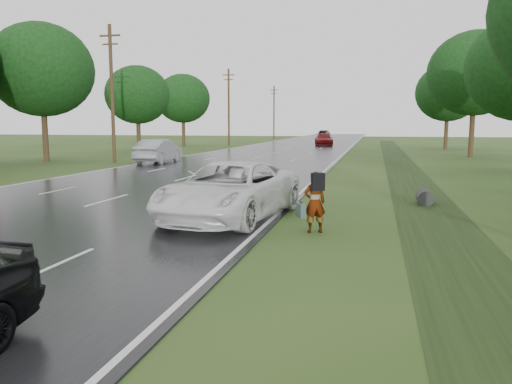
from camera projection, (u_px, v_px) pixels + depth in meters
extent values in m
cube|color=black|center=(284.00, 150.00, 54.35)|extent=(14.00, 180.00, 0.04)
cube|color=silver|center=(347.00, 151.00, 52.79)|extent=(0.12, 180.00, 0.01)
cube|color=silver|center=(225.00, 149.00, 55.91)|extent=(0.12, 180.00, 0.01)
cube|color=silver|center=(284.00, 150.00, 54.35)|extent=(0.12, 180.00, 0.01)
cube|color=black|center=(407.00, 176.00, 27.62)|extent=(2.20, 120.00, 0.01)
cylinder|color=#2D2D2D|center=(425.00, 197.00, 17.95)|extent=(0.56, 1.00, 0.56)
cylinder|color=#3E2C19|center=(112.00, 95.00, 36.53)|extent=(0.26, 0.26, 10.00)
cube|color=#3E2C19|center=(110.00, 36.00, 35.96)|extent=(1.60, 0.12, 0.12)
cube|color=#3E2C19|center=(110.00, 44.00, 36.04)|extent=(1.20, 0.10, 0.10)
cylinder|color=#3E2C19|center=(229.00, 108.00, 65.44)|extent=(0.26, 0.26, 10.00)
cube|color=#3E2C19|center=(229.00, 75.00, 64.87)|extent=(1.60, 0.12, 0.12)
cube|color=#3E2C19|center=(229.00, 80.00, 64.95)|extent=(1.20, 0.10, 0.10)
cylinder|color=#3E2C19|center=(274.00, 113.00, 94.34)|extent=(0.26, 0.26, 10.00)
cube|color=#3E2C19|center=(274.00, 90.00, 93.77)|extent=(1.60, 0.12, 0.12)
cube|color=#3E2C19|center=(274.00, 93.00, 93.85)|extent=(1.20, 0.10, 0.10)
cylinder|color=#3E2C19|center=(472.00, 133.00, 43.23)|extent=(0.44, 0.44, 4.16)
ellipsoid|color=black|center=(475.00, 73.00, 42.54)|extent=(8.00, 8.00, 7.20)
cylinder|color=#3E2C19|center=(446.00, 133.00, 56.82)|extent=(0.44, 0.44, 3.68)
ellipsoid|color=black|center=(448.00, 93.00, 56.20)|extent=(7.20, 7.20, 6.48)
cylinder|color=#3E2C19|center=(45.00, 135.00, 38.27)|extent=(0.44, 0.44, 4.00)
ellipsoid|color=black|center=(42.00, 70.00, 37.61)|extent=(7.80, 7.80, 7.02)
cylinder|color=#3E2C19|center=(139.00, 136.00, 51.62)|extent=(0.44, 0.44, 3.36)
ellipsoid|color=black|center=(137.00, 95.00, 51.06)|extent=(6.60, 6.60, 5.94)
cylinder|color=#3E2C19|center=(184.00, 132.00, 65.24)|extent=(0.44, 0.44, 3.52)
ellipsoid|color=black|center=(183.00, 98.00, 64.64)|extent=(7.00, 7.00, 6.30)
imported|color=#A5998C|center=(315.00, 202.00, 13.21)|extent=(0.71, 0.60, 1.64)
cube|color=black|center=(318.00, 182.00, 12.89)|extent=(0.38, 0.31, 0.46)
cube|color=#334A43|center=(301.00, 210.00, 13.25)|extent=(0.33, 0.48, 0.37)
cube|color=black|center=(301.00, 202.00, 13.22)|extent=(0.10, 0.16, 0.03)
imported|color=white|center=(230.00, 190.00, 15.03)|extent=(3.64, 6.45, 1.70)
imported|color=gray|center=(158.00, 151.00, 36.60)|extent=(2.03, 5.30, 1.73)
imported|color=maroon|center=(324.00, 140.00, 65.75)|extent=(3.04, 5.71, 1.57)
imported|color=black|center=(325.00, 134.00, 106.77)|extent=(2.20, 4.64, 1.47)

